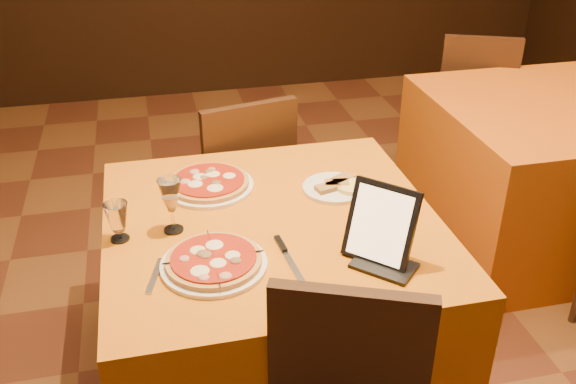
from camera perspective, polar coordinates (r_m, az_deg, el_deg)
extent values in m
cube|color=#C7690C|center=(2.35, -1.32, -10.25)|extent=(1.10, 1.10, 0.75)
cube|color=#B3500B|center=(3.48, 21.55, 1.58)|extent=(1.10, 1.10, 0.75)
cylinder|color=white|center=(1.92, -6.60, -6.43)|extent=(0.32, 0.32, 0.01)
cylinder|color=#AD4C23|center=(1.91, -6.63, -6.04)|extent=(0.29, 0.29, 0.02)
cylinder|color=white|center=(2.34, -7.05, 0.52)|extent=(0.32, 0.32, 0.01)
cylinder|color=#AD4C23|center=(2.33, -7.08, 0.87)|extent=(0.29, 0.29, 0.02)
cylinder|color=white|center=(2.31, 4.12, 0.36)|extent=(0.23, 0.23, 0.01)
cylinder|color=olive|center=(2.31, 4.13, 0.73)|extent=(0.14, 0.14, 0.02)
cube|color=black|center=(1.91, 8.26, -2.84)|extent=(0.22, 0.22, 0.24)
cube|color=silver|center=(1.93, 0.13, -6.10)|extent=(0.04, 0.24, 0.01)
cube|color=silver|center=(1.91, -11.73, -7.30)|extent=(0.06, 0.17, 0.01)
cube|color=#BAB8C0|center=(2.42, -4.76, 1.61)|extent=(0.08, 0.18, 0.01)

